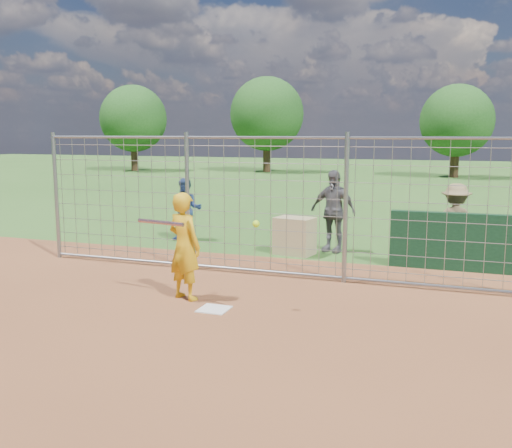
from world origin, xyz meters
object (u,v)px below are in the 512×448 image
at_px(bystander_a, 187,210).
at_px(bystander_b, 333,211).
at_px(bystander_c, 455,223).
at_px(equipment_bin, 295,236).
at_px(batter, 184,246).

xyz_separation_m(bystander_a, bystander_b, (3.60, -0.10, 0.14)).
bearing_deg(bystander_b, bystander_a, -166.78).
bearing_deg(bystander_a, bystander_c, -23.55).
relative_size(bystander_b, equipment_bin, 2.25).
height_order(bystander_a, bystander_c, bystander_c).
height_order(bystander_b, equipment_bin, bystander_b).
relative_size(bystander_a, equipment_bin, 1.89).
bearing_deg(batter, bystander_c, -113.57).
bearing_deg(batter, equipment_bin, -81.30).
distance_m(bystander_c, equipment_bin, 3.29).
relative_size(bystander_a, bystander_b, 0.84).
distance_m(batter, bystander_a, 4.99).
bearing_deg(equipment_bin, bystander_b, 49.69).
bearing_deg(bystander_c, bystander_a, -3.62).
distance_m(bystander_a, equipment_bin, 2.99).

